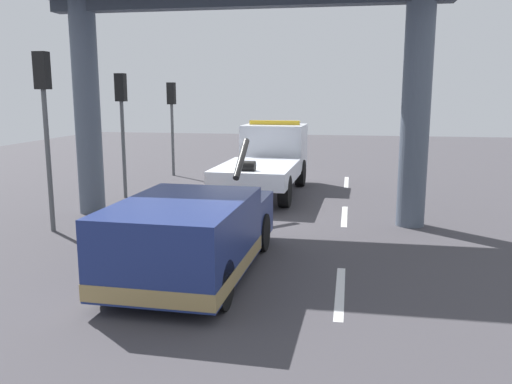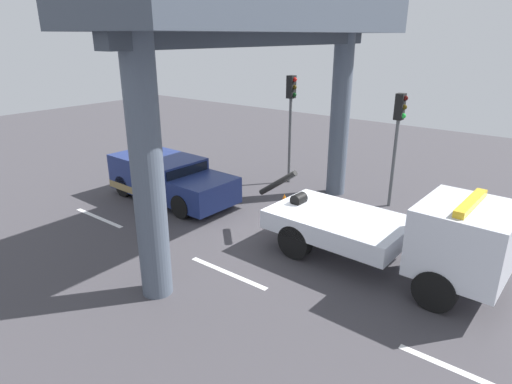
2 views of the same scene
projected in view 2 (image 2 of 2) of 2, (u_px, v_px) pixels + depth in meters
name	position (u px, v px, depth m)	size (l,w,h in m)	color
ground_plane	(287.00, 238.00, 13.68)	(60.00, 40.00, 0.10)	#423F44
lane_stripe_west	(99.00, 218.00, 15.05)	(2.60, 0.16, 0.01)	silver
lane_stripe_mid	(228.00, 273.00, 11.57)	(2.60, 0.16, 0.01)	silver
lane_stripe_east	(468.00, 375.00, 8.09)	(2.60, 0.16, 0.01)	silver
tow_truck_white	(405.00, 233.00, 11.12)	(7.28, 2.58, 2.46)	silver
towed_van_green	(168.00, 179.00, 16.62)	(5.26, 2.34, 1.58)	navy
overpass_structure	(270.00, 31.00, 12.03)	(3.60, 11.12, 7.11)	#4C5666
traffic_light_near	(291.00, 106.00, 17.62)	(0.39, 0.32, 4.48)	#515456
traffic_light_far	(398.00, 126.00, 15.10)	(0.39, 0.32, 4.12)	#515456
traffic_cone_orange	(284.00, 204.00, 15.35)	(0.61, 0.61, 0.73)	orange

